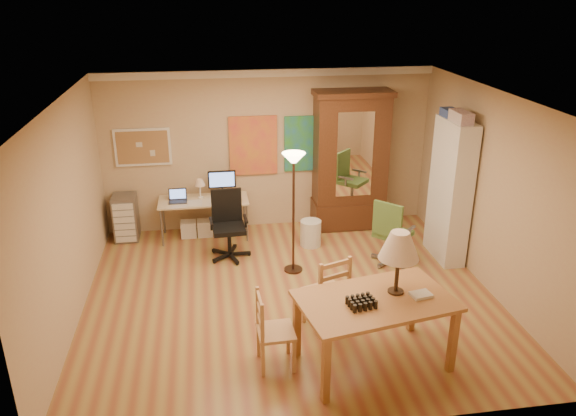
{
  "coord_description": "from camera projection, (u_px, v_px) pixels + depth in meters",
  "views": [
    {
      "loc": [
        -1.03,
        -6.59,
        3.99
      ],
      "look_at": [
        0.01,
        0.3,
        1.18
      ],
      "focal_mm": 35.0,
      "sensor_mm": 36.0,
      "label": 1
    }
  ],
  "objects": [
    {
      "name": "drawer_cart",
      "position": [
        126.0,
        218.0,
        9.25
      ],
      "size": [
        0.38,
        0.46,
        0.76
      ],
      "color": "slate",
      "rests_on": "floor"
    },
    {
      "name": "armoire",
      "position": [
        350.0,
        169.0,
        9.53
      ],
      "size": [
        1.29,
        0.61,
        2.37
      ],
      "color": "#3B2110",
      "rests_on": "floor"
    },
    {
      "name": "corkboard",
      "position": [
        143.0,
        147.0,
        9.1
      ],
      "size": [
        0.9,
        0.04,
        0.62
      ],
      "primitive_type": "cube",
      "color": "#9D754A",
      "rests_on": "floor"
    },
    {
      "name": "office_chair_black",
      "position": [
        229.0,
        240.0,
        8.69
      ],
      "size": [
        0.65,
        0.65,
        1.05
      ],
      "color": "black",
      "rests_on": "floor"
    },
    {
      "name": "art_panel_left",
      "position": [
        253.0,
        146.0,
        9.36
      ],
      "size": [
        0.8,
        0.04,
        1.0
      ],
      "primitive_type": "cube",
      "color": "gold",
      "rests_on": "floor"
    },
    {
      "name": "torchiere_lamp",
      "position": [
        294.0,
        178.0,
        7.81
      ],
      "size": [
        0.33,
        0.33,
        1.81
      ],
      "color": "#382016",
      "rests_on": "floor"
    },
    {
      "name": "ladder_chair_left",
      "position": [
        273.0,
        332.0,
        6.15
      ],
      "size": [
        0.41,
        0.43,
        0.9
      ],
      "color": "#B17550",
      "rests_on": "floor"
    },
    {
      "name": "ladder_chair_back",
      "position": [
        327.0,
        294.0,
        6.82
      ],
      "size": [
        0.58,
        0.57,
        1.0
      ],
      "color": "#B17550",
      "rests_on": "floor"
    },
    {
      "name": "computer_desk",
      "position": [
        206.0,
        213.0,
        9.35
      ],
      "size": [
        1.46,
        0.64,
        1.1
      ],
      "color": "#C2B58E",
      "rests_on": "floor"
    },
    {
      "name": "wastebin",
      "position": [
        311.0,
        233.0,
        9.08
      ],
      "size": [
        0.34,
        0.34,
        0.43
      ],
      "primitive_type": "cylinder",
      "color": "silver",
      "rests_on": "floor"
    },
    {
      "name": "bookshelf",
      "position": [
        450.0,
        191.0,
        8.39
      ],
      "size": [
        0.32,
        0.87,
        2.16
      ],
      "color": "white",
      "rests_on": "floor"
    },
    {
      "name": "art_panel_right",
      "position": [
        306.0,
        144.0,
        9.49
      ],
      "size": [
        0.75,
        0.04,
        0.95
      ],
      "primitive_type": "cube",
      "color": "teal",
      "rests_on": "floor"
    },
    {
      "name": "floor",
      "position": [
        291.0,
        296.0,
        7.68
      ],
      "size": [
        5.5,
        5.5,
        0.0
      ],
      "primitive_type": "plane",
      "color": "brown",
      "rests_on": "ground"
    },
    {
      "name": "office_chair_green",
      "position": [
        391.0,
        247.0,
        8.47
      ],
      "size": [
        0.67,
        0.67,
        1.04
      ],
      "color": "slate",
      "rests_on": "floor"
    },
    {
      "name": "crown_molding",
      "position": [
        267.0,
        73.0,
        8.94
      ],
      "size": [
        5.5,
        0.08,
        0.12
      ],
      "primitive_type": "cube",
      "color": "white",
      "rests_on": "floor"
    },
    {
      "name": "dining_table",
      "position": [
        384.0,
        284.0,
        6.02
      ],
      "size": [
        1.8,
        1.28,
        1.55
      ],
      "color": "olive",
      "rests_on": "floor"
    }
  ]
}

